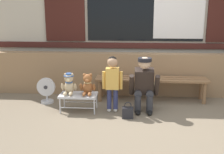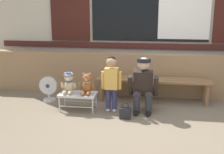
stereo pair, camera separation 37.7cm
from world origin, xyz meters
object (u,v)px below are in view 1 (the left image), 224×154
at_px(small_display_bench, 79,96).
at_px(handbag_on_ground, 128,112).
at_px(teddy_bear_plain, 88,85).
at_px(teddy_bear_with_hat, 69,84).
at_px(child_standing, 112,78).
at_px(floor_fan, 46,91).
at_px(adult_crouching, 145,84).
at_px(wooden_bench_long, 151,81).

relative_size(small_display_bench, handbag_on_ground, 2.35).
relative_size(small_display_bench, teddy_bear_plain, 1.76).
xyz_separation_m(teddy_bear_with_hat, child_standing, (0.74, 0.03, 0.12)).
bearing_deg(child_standing, teddy_bear_plain, -176.47).
height_order(small_display_bench, teddy_bear_with_hat, teddy_bear_with_hat).
bearing_deg(handbag_on_ground, child_standing, 132.24).
xyz_separation_m(teddy_bear_with_hat, floor_fan, (-0.52, 0.37, -0.23)).
distance_m(small_display_bench, floor_fan, 0.77).
xyz_separation_m(small_display_bench, adult_crouching, (1.12, 0.08, 0.21)).
bearing_deg(wooden_bench_long, handbag_on_ground, -114.27).
relative_size(handbag_on_ground, floor_fan, 0.57).
xyz_separation_m(small_display_bench, floor_fan, (-0.68, 0.37, -0.03)).
xyz_separation_m(wooden_bench_long, child_standing, (-0.69, -0.64, 0.22)).
relative_size(wooden_bench_long, teddy_bear_plain, 5.78).
xyz_separation_m(teddy_bear_plain, handbag_on_ground, (0.69, -0.27, -0.37)).
height_order(teddy_bear_plain, adult_crouching, adult_crouching).
bearing_deg(wooden_bench_long, child_standing, -137.22).
xyz_separation_m(adult_crouching, floor_fan, (-1.80, 0.29, -0.24)).
relative_size(wooden_bench_long, teddy_bear_with_hat, 5.78).
xyz_separation_m(small_display_bench, teddy_bear_plain, (0.16, 0.00, 0.20)).
distance_m(teddy_bear_plain, child_standing, 0.44).
height_order(child_standing, handbag_on_ground, child_standing).
relative_size(wooden_bench_long, small_display_bench, 3.28).
relative_size(small_display_bench, floor_fan, 1.33).
relative_size(small_display_bench, child_standing, 0.67).
distance_m(adult_crouching, floor_fan, 1.84).
bearing_deg(teddy_bear_with_hat, adult_crouching, 3.57).
bearing_deg(floor_fan, handbag_on_ground, -22.82).
distance_m(child_standing, floor_fan, 1.35).
bearing_deg(wooden_bench_long, teddy_bear_with_hat, -155.03).
bearing_deg(floor_fan, wooden_bench_long, 8.70).
relative_size(teddy_bear_with_hat, floor_fan, 0.76).
bearing_deg(teddy_bear_plain, floor_fan, 156.11).
relative_size(child_standing, floor_fan, 2.00).
bearing_deg(small_display_bench, floor_fan, 151.20).
distance_m(adult_crouching, handbag_on_ground, 0.59).
bearing_deg(adult_crouching, teddy_bear_plain, -175.20).
distance_m(child_standing, adult_crouching, 0.56).
xyz_separation_m(child_standing, handbag_on_ground, (0.27, -0.30, -0.50)).
height_order(teddy_bear_with_hat, child_standing, child_standing).
bearing_deg(handbag_on_ground, small_display_bench, 162.34).
height_order(wooden_bench_long, handbag_on_ground, wooden_bench_long).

